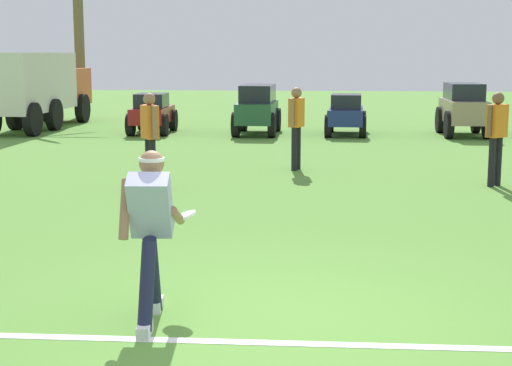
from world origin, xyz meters
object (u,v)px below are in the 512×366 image
Objects in this scene: teammate_near_sideline at (150,131)px; teammate_deep at (497,130)px; frisbee_in_flight at (183,217)px; parked_car_slot_d at (463,108)px; box_truck at (41,86)px; parked_car_slot_a at (152,113)px; parked_car_slot_c at (346,114)px; parked_car_slot_b at (257,108)px; frisbee_thrower at (151,226)px; teammate_midfield at (296,121)px; palm_tree_left_of_centre at (79,7)px.

teammate_near_sideline and teammate_deep have the same top height.
frisbee_in_flight is 0.19× the size of teammate_deep.
box_truck is at bearing 174.87° from parked_car_slot_d.
parked_car_slot_a and parked_car_slot_c have the same top height.
box_truck is at bearing 170.08° from parked_car_slot_b.
teammate_near_sideline is 0.70× the size of parked_car_slot_c.
frisbee_thrower is 0.63× the size of parked_car_slot_a.
teammate_midfield is 0.66× the size of parked_car_slot_d.
parked_car_slot_b is 1.03× the size of parked_car_slot_d.
teammate_midfield is at bearing -122.51° from parked_car_slot_d.
teammate_midfield is 0.26× the size of palm_tree_left_of_centre.
teammate_deep is 9.37m from parked_car_slot_b.
parked_car_slot_a is 2.91m from parked_car_slot_b.
frisbee_in_flight is 0.13× the size of parked_car_slot_c.
parked_car_slot_d is (4.97, 14.62, -0.01)m from frisbee_in_flight.
box_truck reaches higher than frisbee_thrower.
frisbee_thrower is 0.24× the size of box_truck.
parked_car_slot_a is (-7.56, 8.10, -0.38)m from teammate_deep.
frisbee_in_flight is (0.16, 0.57, -0.04)m from frisbee_thrower.
parked_car_slot_d is at bearing 0.55° from parked_car_slot_b.
parked_car_slot_c is 10.75m from palm_tree_left_of_centre.
parked_car_slot_d is (8.44, 0.09, 0.18)m from parked_car_slot_a.
parked_car_slot_d is at bearing 57.49° from teammate_midfield.
parked_car_slot_c is at bearing 0.51° from parked_car_slot_b.
frisbee_thrower is 16.03m from parked_car_slot_d.
teammate_near_sideline is 15.27m from palm_tree_left_of_centre.
frisbee_thrower is 8.59m from teammate_midfield.
parked_car_slot_a is 0.99× the size of parked_car_slot_c.
frisbee_in_flight is 21.14m from palm_tree_left_of_centre.
teammate_near_sideline is 1.00× the size of teammate_deep.
teammate_deep reaches higher than parked_car_slot_b.
frisbee_thrower reaches higher than parked_car_slot_b.
teammate_deep is at bearing -96.08° from parked_car_slot_d.
parked_car_slot_d reaches higher than parked_car_slot_c.
palm_tree_left_of_centre reaches higher than parked_car_slot_c.
parked_car_slot_a is at bearing 122.65° from teammate_midfield.
frisbee_thrower reaches higher than parked_car_slot_a.
teammate_deep is at bearing -60.21° from parked_car_slot_b.
teammate_midfield is 14.36m from palm_tree_left_of_centre.
teammate_deep reaches higher than parked_car_slot_d.
parked_car_slot_a is 0.92× the size of parked_car_slot_b.
frisbee_in_flight is 14.57m from parked_car_slot_b.
teammate_near_sideline is at bearing -172.98° from teammate_deep.
frisbee_in_flight is 7.63m from teammate_deep.
teammate_midfield reaches higher than parked_car_slot_b.
parked_car_slot_d is 0.40× the size of box_truck.
frisbee_in_flight is 15.44m from parked_car_slot_d.
parked_car_slot_b is at bearing 92.21° from frisbee_in_flight.
parked_car_slot_d is 0.38× the size of palm_tree_left_of_centre.
teammate_midfield is 0.64× the size of parked_car_slot_b.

